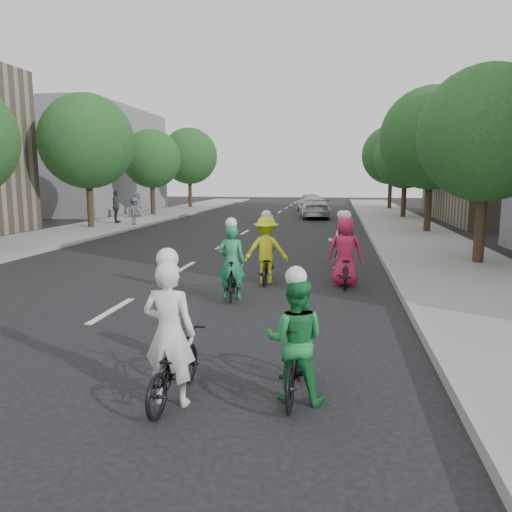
% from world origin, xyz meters
% --- Properties ---
extents(ground, '(120.00, 120.00, 0.00)m').
position_xyz_m(ground, '(0.00, 0.00, 0.00)').
color(ground, black).
rests_on(ground, ground).
extents(sidewalk_left, '(4.00, 80.00, 0.15)m').
position_xyz_m(sidewalk_left, '(-8.00, 10.00, 0.07)').
color(sidewalk_left, gray).
rests_on(sidewalk_left, ground).
extents(curb_left, '(0.18, 80.00, 0.18)m').
position_xyz_m(curb_left, '(-6.05, 10.00, 0.09)').
color(curb_left, '#999993').
rests_on(curb_left, ground).
extents(sidewalk_right, '(4.00, 80.00, 0.15)m').
position_xyz_m(sidewalk_right, '(8.00, 10.00, 0.07)').
color(sidewalk_right, gray).
rests_on(sidewalk_right, ground).
extents(curb_right, '(0.18, 80.00, 0.18)m').
position_xyz_m(curb_right, '(6.05, 10.00, 0.09)').
color(curb_right, '#999993').
rests_on(curb_right, ground).
extents(bldg_sw, '(10.00, 14.00, 8.00)m').
position_xyz_m(bldg_sw, '(-16.00, 28.00, 4.00)').
color(bldg_sw, slate).
rests_on(bldg_sw, ground).
extents(tree_l_3, '(4.80, 4.80, 6.93)m').
position_xyz_m(tree_l_3, '(-8.20, 15.00, 4.52)').
color(tree_l_3, black).
rests_on(tree_l_3, ground).
extents(tree_l_4, '(4.00, 4.00, 5.97)m').
position_xyz_m(tree_l_4, '(-8.20, 24.00, 3.96)').
color(tree_l_4, black).
rests_on(tree_l_4, ground).
extents(tree_l_5, '(4.80, 4.80, 6.93)m').
position_xyz_m(tree_l_5, '(-8.20, 33.00, 4.52)').
color(tree_l_5, black).
rests_on(tree_l_5, ground).
extents(tree_r_0, '(4.00, 4.00, 5.97)m').
position_xyz_m(tree_r_0, '(8.80, 6.60, 3.96)').
color(tree_r_0, black).
rests_on(tree_r_0, ground).
extents(tree_r_1, '(4.80, 4.80, 6.93)m').
position_xyz_m(tree_r_1, '(8.80, 15.60, 4.52)').
color(tree_r_1, black).
rests_on(tree_r_1, ground).
extents(tree_r_2, '(4.00, 4.00, 5.97)m').
position_xyz_m(tree_r_2, '(8.80, 24.60, 3.96)').
color(tree_r_2, black).
rests_on(tree_r_2, ground).
extents(tree_r_3, '(4.80, 4.80, 6.93)m').
position_xyz_m(tree_r_3, '(8.80, 33.60, 4.52)').
color(tree_r_3, black).
rests_on(tree_r_3, ground).
extents(cyclist_0, '(1.14, 1.67, 1.89)m').
position_xyz_m(cyclist_0, '(2.75, 3.25, 0.70)').
color(cyclist_0, black).
rests_on(cyclist_0, ground).
extents(cyclist_1, '(0.66, 1.61, 1.90)m').
position_xyz_m(cyclist_1, '(2.59, -3.81, 0.61)').
color(cyclist_1, black).
rests_on(cyclist_1, ground).
extents(cyclist_2, '(0.66, 1.52, 1.84)m').
position_xyz_m(cyclist_2, '(2.23, 1.42, 0.64)').
color(cyclist_2, black).
rests_on(cyclist_2, ground).
extents(cyclist_3, '(0.86, 1.67, 1.74)m').
position_xyz_m(cyclist_3, '(4.65, 5.63, 0.62)').
color(cyclist_3, black).
rests_on(cyclist_3, ground).
extents(cyclist_4, '(0.86, 1.79, 1.90)m').
position_xyz_m(cyclist_4, '(4.74, 3.25, 0.66)').
color(cyclist_4, black).
rests_on(cyclist_4, ground).
extents(cyclist_5, '(0.76, 1.61, 1.67)m').
position_xyz_m(cyclist_5, '(4.06, -3.49, 0.63)').
color(cyclist_5, black).
rests_on(cyclist_5, ground).
extents(follow_car_lead, '(2.41, 4.84, 1.35)m').
position_xyz_m(follow_car_lead, '(3.01, 24.30, 0.68)').
color(follow_car_lead, silver).
rests_on(follow_car_lead, ground).
extents(follow_car_trail, '(2.65, 4.72, 1.52)m').
position_xyz_m(follow_car_trail, '(2.38, 30.75, 0.76)').
color(follow_car_trail, silver).
rests_on(follow_car_trail, ground).
extents(spectator_0, '(0.78, 1.09, 1.51)m').
position_xyz_m(spectator_0, '(-6.30, 16.24, 0.91)').
color(spectator_0, '#4D4F59').
rests_on(spectator_0, sidewalk_left).
extents(spectator_1, '(0.72, 1.16, 1.84)m').
position_xyz_m(spectator_1, '(-7.88, 17.41, 1.07)').
color(spectator_1, '#484651').
rests_on(spectator_1, sidewalk_left).
extents(spectator_2, '(0.62, 0.86, 1.63)m').
position_xyz_m(spectator_2, '(-8.31, 21.44, 0.96)').
color(spectator_2, '#4D4E59').
rests_on(spectator_2, sidewalk_left).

